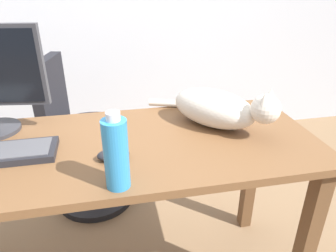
% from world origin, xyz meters
% --- Properties ---
extents(desk, '(1.57, 0.63, 0.76)m').
position_xyz_m(desk, '(0.00, 0.00, 0.64)').
color(desk, brown).
rests_on(desk, ground_plane).
extents(office_chair, '(0.49, 0.48, 0.92)m').
position_xyz_m(office_chair, '(-0.18, 0.68, 0.40)').
color(office_chair, black).
rests_on(office_chair, ground_plane).
extents(cat, '(0.43, 0.48, 0.20)m').
position_xyz_m(cat, '(0.44, 0.07, 0.84)').
color(cat, silver).
rests_on(cat, desk).
extents(computer_mouse, '(0.11, 0.06, 0.04)m').
position_xyz_m(computer_mouse, '(0.01, -0.11, 0.78)').
color(computer_mouse, '#232328').
rests_on(computer_mouse, desk).
extents(water_bottle, '(0.07, 0.07, 0.24)m').
position_xyz_m(water_bottle, '(0.01, -0.25, 0.87)').
color(water_bottle, '#2D8CD1').
rests_on(water_bottle, desk).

